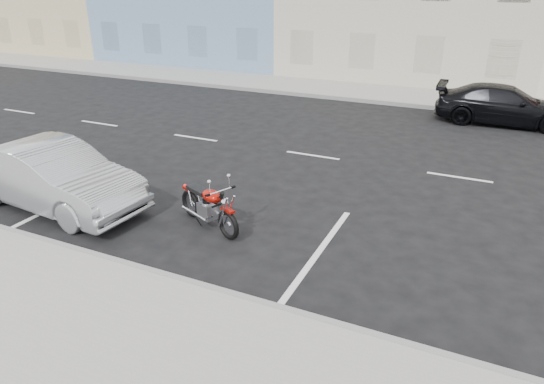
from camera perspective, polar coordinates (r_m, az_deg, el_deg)
The scene contains 7 objects.
ground at distance 13.51m, azimuth 12.78°, elevation 3.03°, with size 120.00×120.00×0.00m, color black.
sidewalk_far at distance 22.89m, azimuth 5.45°, elevation 12.12°, with size 80.00×3.40×0.15m, color gray.
curb_near at distance 10.33m, azimuth -25.95°, elevation -5.10°, with size 80.00×0.12×0.16m, color gray.
curb_far at distance 21.33m, azimuth 3.86°, elevation 11.33°, with size 80.00×0.12×0.16m, color gray.
motorcycle at distance 9.32m, azimuth -5.10°, elevation -3.19°, with size 1.81×0.93×0.97m.
sedan_silver at distance 11.54m, azimuth -24.30°, elevation 1.67°, with size 1.52×4.37×1.44m, color #999CA0.
car_far at distance 18.82m, azimuth 25.64°, elevation 9.22°, with size 1.85×4.55×1.32m, color black.
Camera 1 is at (2.50, -12.44, 4.65)m, focal length 32.00 mm.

